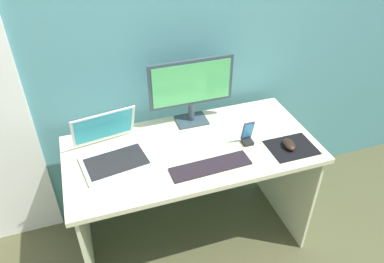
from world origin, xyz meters
TOP-DOWN VIEW (x-y plane):
  - ground_plane at (0.00, 0.00)m, footprint 8.00×8.00m
  - wall_back at (0.00, 0.42)m, footprint 6.00×0.04m
  - desk at (0.00, 0.00)m, footprint 1.35×0.65m
  - monitor at (0.08, 0.24)m, footprint 0.49×0.14m
  - laptop at (-0.42, 0.06)m, footprint 0.38×0.38m
  - keyboard_external at (0.04, -0.18)m, footprint 0.42×0.13m
  - mousepad at (0.51, -0.17)m, footprint 0.25×0.20m
  - mouse at (0.50, -0.16)m, footprint 0.07×0.11m
  - phone_in_dock at (0.30, -0.05)m, footprint 0.06×0.06m

SIDE VIEW (x-z plane):
  - ground_plane at x=0.00m, z-range 0.00..0.00m
  - desk at x=0.00m, z-range 0.21..0.95m
  - mousepad at x=0.51m, z-range 0.74..0.74m
  - keyboard_external at x=0.04m, z-range 0.74..0.75m
  - mouse at x=0.50m, z-range 0.74..0.78m
  - laptop at x=-0.42m, z-range 0.67..0.90m
  - phone_in_dock at x=0.30m, z-range 0.72..0.86m
  - monitor at x=0.08m, z-range 0.77..1.16m
  - wall_back at x=0.00m, z-range 0.00..2.50m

